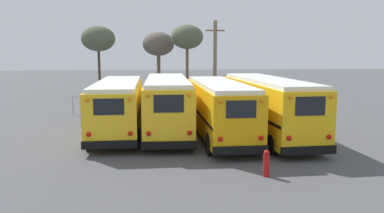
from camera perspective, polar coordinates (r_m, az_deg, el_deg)
ground_plane at (r=21.98m, az=-0.08°, el=-4.08°), size 160.00×160.00×0.00m
school_bus_0 at (r=22.16m, az=-11.14°, el=0.25°), size 2.60×10.24×3.04m
school_bus_1 at (r=21.86m, az=-3.83°, el=0.47°), size 2.80×10.23×3.22m
school_bus_2 at (r=20.83m, az=4.09°, el=-0.07°), size 2.58×10.21×3.08m
school_bus_3 at (r=21.65m, az=11.36°, el=0.28°), size 2.87×10.96×3.24m
utility_pole at (r=35.68m, az=3.51°, el=7.00°), size 1.80×0.35×7.63m
bare_tree_0 at (r=42.15m, az=-5.14°, el=9.39°), size 3.52×3.52×6.94m
bare_tree_1 at (r=43.08m, az=-14.09°, el=9.95°), size 3.70×3.70×7.57m
bare_tree_2 at (r=39.34m, az=-0.75°, el=10.48°), size 3.33×3.33×7.53m
fence_line at (r=29.06m, az=-1.64°, el=0.90°), size 16.50×0.06×1.42m
fire_hydrant at (r=14.66m, az=11.26°, el=-8.45°), size 0.24×0.24×1.03m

